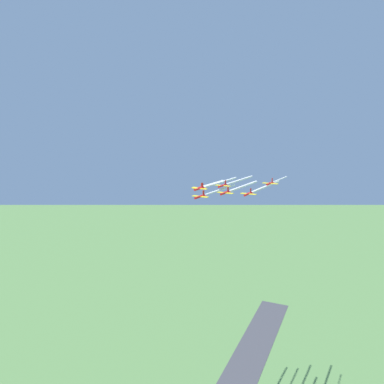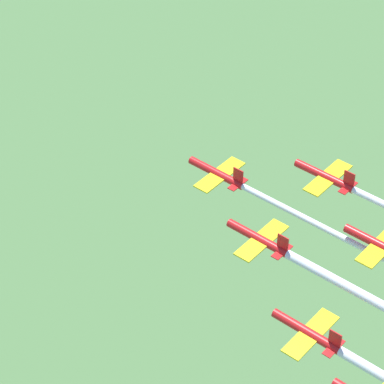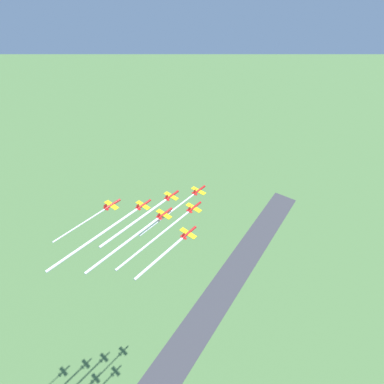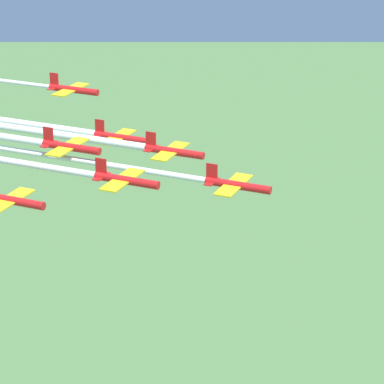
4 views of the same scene
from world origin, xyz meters
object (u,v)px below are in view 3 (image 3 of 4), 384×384
Objects in this scene: jet_1 at (172,196)px; jet_2 at (194,207)px; jet_4 at (164,214)px; jet_0 at (199,190)px; jet_3 at (143,205)px; jet_6 at (112,205)px; jet_5 at (188,233)px.

jet_2 is (-11.55, 12.36, 1.01)m from jet_1.
jet_0 is at bearing 90.00° from jet_4.
jet_6 is at bearing -120.47° from jet_3.
jet_4 is at bearing -180.00° from jet_5.
jet_6 is (39.37, -21.07, 4.31)m from jet_5.
jet_3 is 33.83m from jet_5.
jet_5 is at bearing -29.54° from jet_1.
jet_3 is 17.43m from jet_6.
jet_1 is 1.00× the size of jet_4.
jet_2 is 1.00× the size of jet_6.
jet_2 is at bearing 29.54° from jet_3.
jet_6 is at bearing -150.46° from jet_4.
jet_3 is 1.00× the size of jet_6.
jet_1 is at bearing -180.00° from jet_2.
jet_6 is (44.10, -5.08, 1.90)m from jet_2.
jet_6 is (48.83, 10.91, 3.50)m from jet_0.
jet_2 reaches higher than jet_5.
jet_4 is 1.00× the size of jet_5.
jet_4 reaches higher than jet_2.
jet_1 is 16.81m from jet_3.
jet_5 is at bearing 18.78° from jet_6.
jet_1 is at bearing 150.46° from jet_5.
jet_6 reaches higher than jet_0.
jet_5 is (4.73, 15.99, -2.41)m from jet_2.
jet_3 is (16.28, 3.64, -2.14)m from jet_1.
jet_3 is at bearing -180.00° from jet_5.
jet_2 is 29.33m from jet_3.
jet_1 is 1.00× the size of jet_3.
jet_4 is (21.00, 19.63, 2.06)m from jet_0.
jet_5 is (-23.10, 24.71, 0.74)m from jet_3.
jet_6 is at bearing -161.22° from jet_5.
jet_6 is at bearing -139.64° from jet_2.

